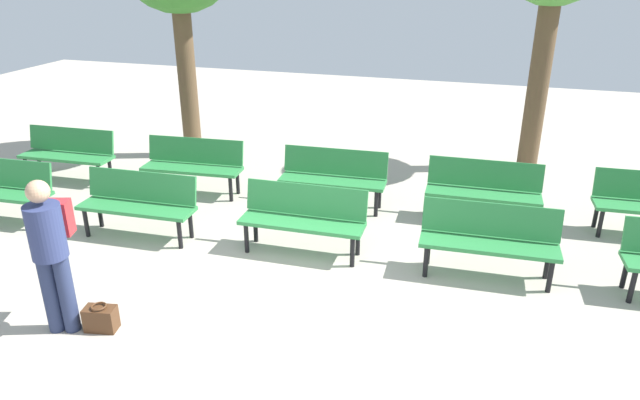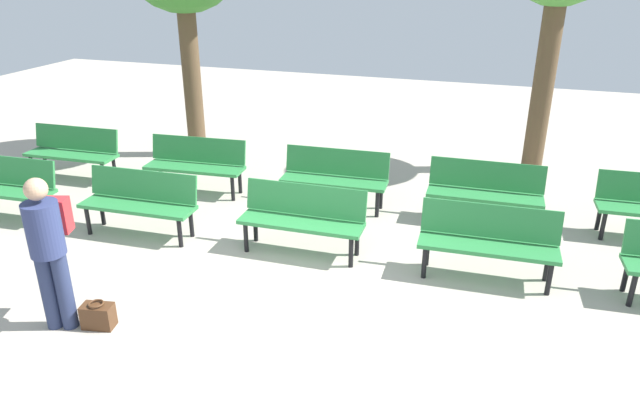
# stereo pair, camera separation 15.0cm
# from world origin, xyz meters

# --- Properties ---
(ground_plane) EXTENTS (26.52, 26.52, 0.00)m
(ground_plane) POSITION_xyz_m (0.00, 0.00, 0.00)
(ground_plane) COLOR #B2A899
(bench_r0_c1) EXTENTS (1.62, 0.54, 0.87)m
(bench_r0_c1) POSITION_xyz_m (-2.37, 1.42, 0.50)
(bench_r0_c1) COLOR #2D8442
(bench_r0_c1) RESTS_ON ground_plane
(bench_r0_c2) EXTENTS (1.61, 0.52, 0.87)m
(bench_r0_c2) POSITION_xyz_m (-0.09, 1.61, 0.50)
(bench_r0_c2) COLOR #2D8442
(bench_r0_c2) RESTS_ON ground_plane
(bench_r0_c3) EXTENTS (1.62, 0.55, 0.87)m
(bench_r0_c3) POSITION_xyz_m (2.21, 1.68, 0.50)
(bench_r0_c3) COLOR #2D8442
(bench_r0_c3) RESTS_ON ground_plane
(bench_r1_c0) EXTENTS (1.62, 0.55, 0.87)m
(bench_r1_c0) POSITION_xyz_m (-4.73, 2.95, 0.50)
(bench_r1_c0) COLOR #2D8442
(bench_r1_c0) RESTS_ON ground_plane
(bench_r1_c1) EXTENTS (1.63, 0.61, 0.87)m
(bench_r1_c1) POSITION_xyz_m (-2.41, 3.04, 0.50)
(bench_r1_c1) COLOR #2D8442
(bench_r1_c1) RESTS_ON ground_plane
(bench_r1_c2) EXTENTS (1.62, 0.56, 0.87)m
(bench_r1_c2) POSITION_xyz_m (-0.12, 3.15, 0.50)
(bench_r1_c2) COLOR #2D8442
(bench_r1_c2) RESTS_ON ground_plane
(bench_r1_c3) EXTENTS (1.61, 0.53, 0.87)m
(bench_r1_c3) POSITION_xyz_m (2.08, 3.27, 0.50)
(bench_r1_c3) COLOR #2D8442
(bench_r1_c3) RESTS_ON ground_plane
(visitor_with_backpack) EXTENTS (0.45, 0.59, 1.65)m
(visitor_with_backpack) POSITION_xyz_m (-1.92, -0.71, 0.94)
(visitor_with_backpack) COLOR navy
(visitor_with_backpack) RESTS_ON ground_plane
(handbag) EXTENTS (0.35, 0.24, 0.29)m
(handbag) POSITION_xyz_m (-1.54, -0.63, 0.13)
(handbag) COLOR #4C2D19
(handbag) RESTS_ON ground_plane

